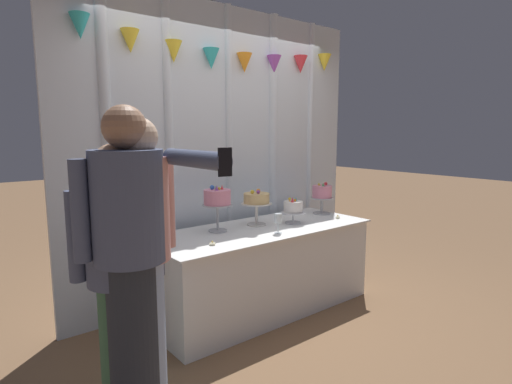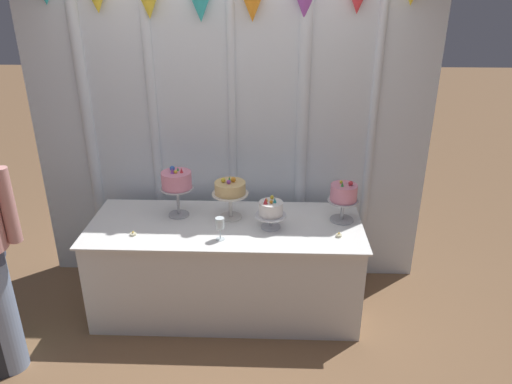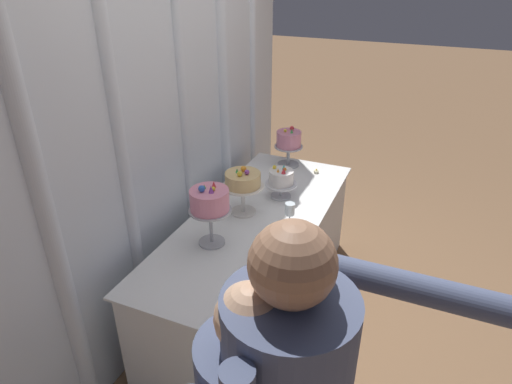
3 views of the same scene
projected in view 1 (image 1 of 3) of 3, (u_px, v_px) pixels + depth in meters
The scene contains 13 objects.
ground_plane at pixel (269, 312), 3.67m from camera, with size 24.00×24.00×0.00m, color #846042.
draped_curtain at pixel (225, 148), 3.93m from camera, with size 3.18×0.16×2.72m.
cake_table at pixel (261, 268), 3.69m from camera, with size 2.04×0.81×0.74m.
cake_display_leftmost at pixel (217, 199), 3.46m from camera, with size 0.25×0.25×0.40m.
cake_display_midleft at pixel (256, 200), 3.70m from camera, with size 0.27×0.27×0.33m.
cake_display_midright at pixel (293, 208), 3.79m from camera, with size 0.23×0.23×0.25m.
cake_display_rightmost at pixel (322, 194), 4.21m from camera, with size 0.23×0.23×0.32m.
wine_glass at pixel (278, 219), 3.43m from camera, with size 0.06×0.06×0.17m.
tealight_far_left at pixel (212, 244), 3.08m from camera, with size 0.05×0.05×0.03m.
tealight_near_left at pixel (338, 217), 4.01m from camera, with size 0.04×0.04×0.04m.
guest_man_pink_jacket at pixel (143, 257), 2.19m from camera, with size 0.44×0.37×1.66m.
guest_man_dark_suit at pixel (118, 274), 2.20m from camera, with size 0.45×0.42×1.53m.
guest_girl_blue_dress at pixel (131, 258), 2.13m from camera, with size 0.52×0.77×1.72m.
Camera 1 is at (-2.26, -2.63, 1.59)m, focal length 29.11 mm.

